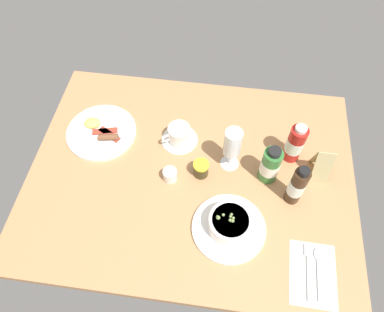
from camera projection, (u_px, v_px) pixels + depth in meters
The scene contains 12 objects.
ground_plane at pixel (191, 175), 123.50cm from camera, with size 110.00×84.00×3.00cm, color #B27F51.
porridge_bowl at pixel (229, 225), 108.39cm from camera, with size 22.85×22.85×7.93cm.
cutlery_setting at pixel (313, 272), 103.53cm from camera, with size 13.63×19.00×0.90cm.
coffee_cup at pixel (179, 135), 126.97cm from camera, with size 13.04×13.04×6.91cm.
creamer_jug at pixel (170, 175), 119.07cm from camera, with size 4.73×5.52×5.11cm.
wine_glass at pixel (233, 144), 114.61cm from camera, with size 6.38×6.38×17.54cm.
jam_jar at pixel (201, 170), 119.26cm from camera, with size 5.26×5.26×5.91cm.
sauce_bottle_green at pixel (270, 165), 115.45cm from camera, with size 6.32×6.32×15.50cm.
sauce_bottle_brown at pixel (297, 186), 110.22cm from camera, with size 5.04×5.04×17.55cm.
sauce_bottle_red at pixel (295, 144), 119.52cm from camera, with size 5.90×5.90×16.31cm.
breakfast_plate at pixel (101, 132), 130.60cm from camera, with size 25.15×25.15×3.70cm.
menu_card at pixel (323, 163), 117.70cm from camera, with size 5.83×8.12×11.38cm.
Camera 1 is at (8.72, -61.78, 105.27)cm, focal length 33.60 mm.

